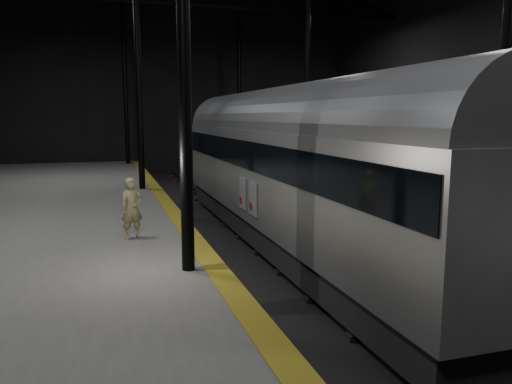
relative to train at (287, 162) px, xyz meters
name	(u,v)px	position (x,y,z in m)	size (l,w,h in m)	color
ground	(291,252)	(0.00, -0.42, -2.73)	(44.00, 44.00, 0.00)	black
platform_left	(22,256)	(-7.50, -0.42, -2.23)	(9.00, 43.80, 1.00)	#535350
platform_right	(493,221)	(7.50, -0.42, -2.23)	(9.00, 43.80, 1.00)	#535350
tactile_strip	(184,227)	(-3.25, -0.42, -1.72)	(0.50, 43.80, 0.01)	olive
track	(291,250)	(0.00, -0.42, -2.66)	(2.40, 43.00, 0.24)	#3F3328
train	(287,162)	(0.00, 0.00, 0.00)	(2.74, 18.28, 4.89)	#919398
woman	(132,208)	(-4.72, -1.35, -0.95)	(0.57, 0.37, 1.56)	#94895A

